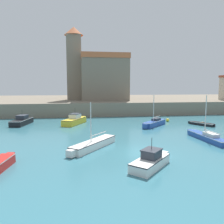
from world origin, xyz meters
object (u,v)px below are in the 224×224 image
Objects in this scene: church at (100,77)px; dinghy_black_4 at (202,124)px; motorboat_yellow_0 at (75,120)px; mooring_buoy at (168,120)px; motorboat_white_6 at (151,161)px; motorboat_black_1 at (22,121)px; sailboat_white_7 at (93,144)px; sailboat_blue_5 at (154,123)px; sailboat_blue_2 at (207,137)px.

dinghy_black_4 is at bearing -61.62° from church.
church is (5.99, 21.99, 8.06)m from motorboat_yellow_0.
motorboat_yellow_0 reaches higher than mooring_buoy.
church is (-10.02, 21.87, 8.41)m from mooring_buoy.
motorboat_yellow_0 reaches higher than motorboat_white_6.
motorboat_yellow_0 reaches higher than motorboat_black_1.
sailboat_blue_5 is at bearing 47.31° from sailboat_white_7.
motorboat_black_1 is (-8.47, 0.74, -0.06)m from motorboat_yellow_0.
church reaches higher than dinghy_black_4.
motorboat_yellow_0 is 20.19m from sailboat_blue_2.
church is (3.77, 36.55, 8.28)m from sailboat_white_7.
sailboat_blue_5 is at bearing 70.44° from motorboat_white_6.
motorboat_yellow_0 reaches higher than dinghy_black_4.
sailboat_blue_2 is at bearing -92.85° from mooring_buoy.
sailboat_blue_2 reaches higher than dinghy_black_4.
motorboat_black_1 reaches higher than dinghy_black_4.
sailboat_blue_5 is 0.83× the size of sailboat_white_7.
dinghy_black_4 is at bearing -11.24° from motorboat_yellow_0.
sailboat_blue_2 is 9.96m from sailboat_blue_5.
sailboat_blue_5 reaches higher than motorboat_white_6.
church is at bearing 74.77° from motorboat_yellow_0.
church is at bearing 55.78° from motorboat_black_1.
sailboat_blue_2 is 13.21m from sailboat_white_7.
motorboat_white_6 is 0.70× the size of sailboat_white_7.
sailboat_blue_5 is at bearing -11.86° from motorboat_black_1.
mooring_buoy is (-4.01, 4.10, 0.03)m from dinghy_black_4.
motorboat_white_6 is 43.08m from church.
mooring_buoy is at bearing 134.33° from dinghy_black_4.
motorboat_yellow_0 is 12.83m from sailboat_blue_5.
sailboat_white_7 is at bearing -81.33° from motorboat_yellow_0.
motorboat_black_1 is 1.21× the size of sailboat_blue_5.
motorboat_white_6 is (-8.97, -7.19, 0.10)m from sailboat_blue_2.
church is at bearing 104.93° from sailboat_blue_2.
mooring_buoy is (9.63, 20.42, -0.22)m from motorboat_white_6.
mooring_buoy is 0.03× the size of church.
dinghy_black_4 is (20.02, -3.98, -0.39)m from motorboat_yellow_0.
motorboat_white_6 is 22.58m from mooring_buoy.
dinghy_black_4 is at bearing -2.62° from sailboat_blue_5.
church reaches higher than sailboat_blue_5.
motorboat_white_6 reaches higher than mooring_buoy.
mooring_buoy reaches higher than dinghy_black_4.
dinghy_black_4 is at bearing 62.94° from sailboat_blue_2.
sailboat_white_7 is at bearing -149.27° from dinghy_black_4.
sailboat_blue_2 is at bearing -72.19° from sailboat_blue_5.
sailboat_blue_2 is at bearing -40.50° from motorboat_yellow_0.
motorboat_yellow_0 is 8.50m from motorboat_black_1.
sailboat_white_7 is at bearing -55.05° from motorboat_black_1.
motorboat_black_1 is 1.42× the size of motorboat_white_6.
sailboat_blue_5 reaches higher than motorboat_yellow_0.
sailboat_blue_5 is at bearing -16.42° from motorboat_yellow_0.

